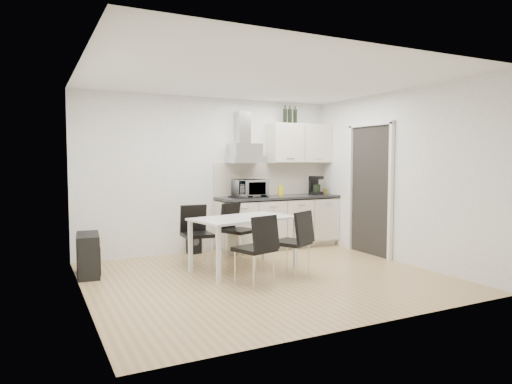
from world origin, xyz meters
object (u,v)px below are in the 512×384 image
at_px(chair_near_left, 254,250).
at_px(floor_speaker, 194,243).
at_px(dining_table, 244,223).
at_px(kitchenette, 279,201).
at_px(chair_far_left, 197,236).
at_px(chair_near_right, 291,243).
at_px(guitar_amp, 88,255).
at_px(chair_far_right, 240,231).

height_order(chair_near_left, floor_speaker, chair_near_left).
bearing_deg(dining_table, kitchenette, 32.93).
distance_m(chair_far_left, chair_near_left, 1.37).
bearing_deg(chair_near_right, dining_table, 98.97).
bearing_deg(chair_far_left, chair_near_left, 104.58).
bearing_deg(guitar_amp, chair_near_left, -32.34).
bearing_deg(guitar_amp, kitchenette, 16.10).
distance_m(kitchenette, floor_speaker, 1.68).
relative_size(chair_far_left, guitar_amp, 1.25).
bearing_deg(chair_near_right, chair_far_right, 71.52).
bearing_deg(dining_table, guitar_amp, 150.70).
xyz_separation_m(kitchenette, chair_near_left, (-1.48, -2.00, -0.39)).
bearing_deg(chair_near_left, dining_table, 57.79).
distance_m(kitchenette, guitar_amp, 3.37).
bearing_deg(floor_speaker, kitchenette, -13.90).
height_order(kitchenette, chair_near_left, kitchenette).
xyz_separation_m(dining_table, chair_far_left, (-0.49, 0.58, -0.23)).
xyz_separation_m(dining_table, chair_near_right, (0.43, -0.58, -0.23)).
bearing_deg(chair_far_right, dining_table, 46.56).
xyz_separation_m(chair_far_right, chair_near_left, (-0.44, -1.41, 0.00)).
height_order(chair_far_left, chair_near_left, same).
distance_m(kitchenette, chair_near_right, 2.05).
bearing_deg(chair_far_right, chair_near_right, 75.35).
height_order(kitchenette, chair_far_right, kitchenette).
relative_size(chair_far_left, chair_near_right, 1.00).
distance_m(chair_far_right, guitar_amp, 2.24).
height_order(kitchenette, chair_near_right, kitchenette).
bearing_deg(chair_far_left, floor_speaker, -102.68).
bearing_deg(floor_speaker, chair_near_left, -96.47).
height_order(kitchenette, chair_far_left, kitchenette).
distance_m(dining_table, chair_far_left, 0.79).
bearing_deg(chair_far_right, guitar_amp, -23.68).
relative_size(chair_near_left, guitar_amp, 1.25).
bearing_deg(dining_table, chair_far_left, 118.69).
bearing_deg(chair_far_left, chair_near_right, 131.26).
bearing_deg(floor_speaker, chair_far_right, -65.02).
xyz_separation_m(chair_far_left, chair_near_right, (0.92, -1.16, 0.00)).
xyz_separation_m(kitchenette, chair_far_left, (-1.76, -0.67, -0.39)).
bearing_deg(dining_table, chair_near_right, -64.83).
distance_m(chair_near_left, floor_speaker, 2.19).
bearing_deg(chair_far_right, kitchenette, -174.06).
bearing_deg(dining_table, chair_near_left, -116.96).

